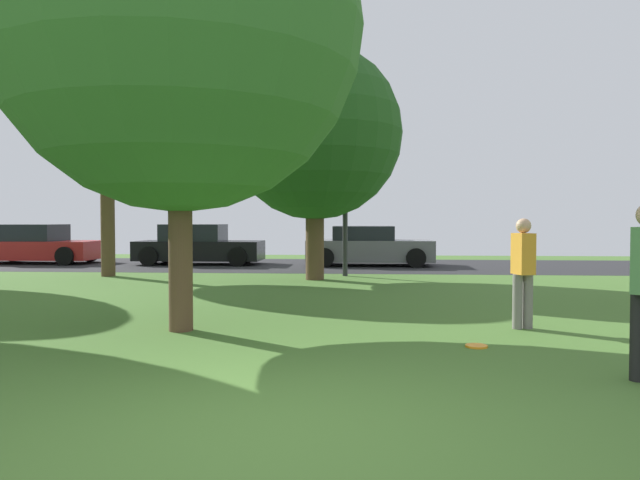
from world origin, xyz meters
name	(u,v)px	position (x,y,z in m)	size (l,w,h in m)	color
ground_plane	(270,429)	(0.00, 0.00, 0.00)	(44.00, 44.00, 0.00)	#47702D
road_strip	(343,265)	(0.00, 16.00, 0.00)	(44.00, 6.40, 0.01)	#28282B
oak_tree_right	(315,133)	(-0.58, 11.16, 3.80)	(4.52, 4.52, 6.08)	brown
oak_tree_left	(106,108)	(-6.35, 11.66, 4.63)	(3.71, 3.71, 6.51)	brown
oak_tree_center	(179,28)	(-1.87, 3.83, 4.20)	(5.11, 5.11, 6.76)	brown
person_walking	(523,268)	(2.96, 4.33, 0.86)	(0.30, 0.36, 1.58)	slate
frisbee_disc	(476,346)	(2.07, 3.02, 0.01)	(0.27, 0.27, 0.03)	orange
parked_car_red	(36,246)	(-11.01, 16.24, 0.63)	(4.27, 2.10, 1.39)	#B21E1E
parked_car_black	(198,246)	(-5.08, 16.19, 0.64)	(4.34, 1.96, 1.40)	black
parked_car_grey	(368,247)	(0.85, 16.10, 0.62)	(4.25, 2.12, 1.34)	slate
street_lamp_post	(345,195)	(0.18, 12.20, 2.25)	(0.14, 0.14, 4.50)	#2D2D33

